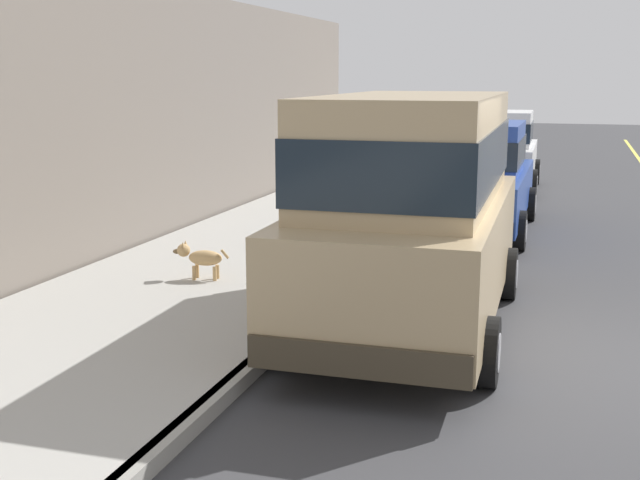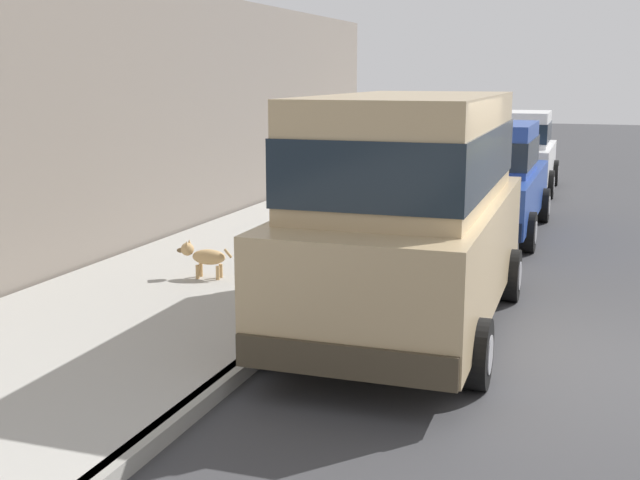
{
  "view_description": "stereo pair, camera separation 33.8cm",
  "coord_description": "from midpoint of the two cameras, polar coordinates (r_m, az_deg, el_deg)",
  "views": [
    {
      "loc": [
        -0.5,
        -7.87,
        2.73
      ],
      "look_at": [
        -3.22,
        0.82,
        0.85
      ],
      "focal_mm": 45.24,
      "sensor_mm": 36.0,
      "label": 1
    },
    {
      "loc": [
        -0.18,
        -7.77,
        2.73
      ],
      "look_at": [
        -3.22,
        0.82,
        0.85
      ],
      "focal_mm": 45.24,
      "sensor_mm": 36.0,
      "label": 2
    }
  ],
  "objects": [
    {
      "name": "car_tan_van",
      "position": [
        8.62,
        5.4,
        2.7
      ],
      "size": [
        2.2,
        4.93,
        2.52
      ],
      "color": "tan",
      "rests_on": "ground"
    },
    {
      "name": "car_blue_sedan",
      "position": [
        14.31,
        10.13,
        4.46
      ],
      "size": [
        2.05,
        4.61,
        1.92
      ],
      "color": "#28479E",
      "rests_on": "ground"
    },
    {
      "name": "car_white_hatchback",
      "position": [
        19.75,
        11.98,
        6.3
      ],
      "size": [
        2.01,
        3.83,
        1.88
      ],
      "color": "white",
      "rests_on": "ground"
    },
    {
      "name": "building_facade",
      "position": [
        13.73,
        -12.26,
        8.56
      ],
      "size": [
        0.5,
        20.0,
        4.1
      ],
      "primitive_type": "cube",
      "color": "slate",
      "rests_on": "ground"
    },
    {
      "name": "dog_tan",
      "position": [
        10.46,
        -9.37,
        -1.2
      ],
      "size": [
        0.75,
        0.26,
        0.49
      ],
      "color": "tan",
      "rests_on": "sidewalk"
    },
    {
      "name": "sidewalk",
      "position": [
        9.48,
        -12.91,
        -4.93
      ],
      "size": [
        3.6,
        64.0,
        0.14
      ],
      "primitive_type": "cube",
      "color": "#A8A59E",
      "rests_on": "ground"
    },
    {
      "name": "ground_plane",
      "position": [
        8.29,
        18.93,
        -8.22
      ],
      "size": [
        80.0,
        80.0,
        0.0
      ],
      "primitive_type": "plane",
      "color": "#38383A"
    },
    {
      "name": "curb",
      "position": [
        8.74,
        -2.59,
        -6.07
      ],
      "size": [
        0.16,
        64.0,
        0.14
      ],
      "primitive_type": "cube",
      "color": "gray",
      "rests_on": "ground"
    }
  ]
}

